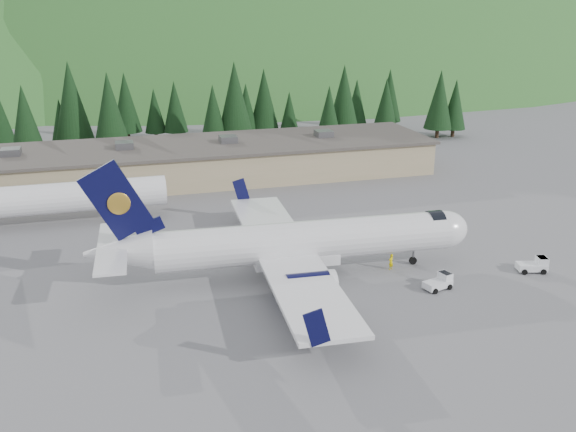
# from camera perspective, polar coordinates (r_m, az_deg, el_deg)

# --- Properties ---
(ground) EXTENTS (600.00, 600.00, 0.00)m
(ground) POSITION_cam_1_polar(r_m,az_deg,el_deg) (62.53, 1.53, -5.18)
(ground) COLOR slate
(airliner) EXTENTS (37.21, 34.90, 12.35)m
(airliner) POSITION_cam_1_polar(r_m,az_deg,el_deg) (61.02, 0.57, -2.44)
(airliner) COLOR white
(airliner) RESTS_ON ground
(second_airliner) EXTENTS (27.50, 11.00, 10.05)m
(second_airliner) POSITION_cam_1_polar(r_m,az_deg,el_deg) (79.88, -20.82, 1.49)
(second_airliner) COLOR white
(second_airliner) RESTS_ON ground
(baggage_tug_a) EXTENTS (2.91, 2.13, 1.42)m
(baggage_tug_a) POSITION_cam_1_polar(r_m,az_deg,el_deg) (60.94, 13.33, -5.72)
(baggage_tug_a) COLOR white
(baggage_tug_a) RESTS_ON ground
(baggage_tug_b) EXTENTS (3.06, 2.25, 1.49)m
(baggage_tug_b) POSITION_cam_1_polar(r_m,az_deg,el_deg) (67.30, 21.06, -4.09)
(baggage_tug_b) COLOR white
(baggage_tug_b) RESTS_ON ground
(terminal_building) EXTENTS (71.00, 17.00, 6.10)m
(terminal_building) POSITION_cam_1_polar(r_m,az_deg,el_deg) (95.99, -8.23, 4.86)
(terminal_building) COLOR #9A8D66
(terminal_building) RESTS_ON ground
(ramp_worker) EXTENTS (0.70, 0.61, 1.62)m
(ramp_worker) POSITION_cam_1_polar(r_m,az_deg,el_deg) (64.04, 9.13, -4.03)
(ramp_worker) COLOR #E6CB00
(ramp_worker) RESTS_ON ground
(tree_line) EXTENTS (112.22, 19.08, 14.52)m
(tree_line) POSITION_cam_1_polar(r_m,az_deg,el_deg) (116.96, -12.68, 9.51)
(tree_line) COLOR black
(tree_line) RESTS_ON ground
(hills) EXTENTS (614.00, 330.00, 300.00)m
(hills) POSITION_cam_1_polar(r_m,az_deg,el_deg) (291.98, -0.92, -2.99)
(hills) COLOR #225D1E
(hills) RESTS_ON ground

